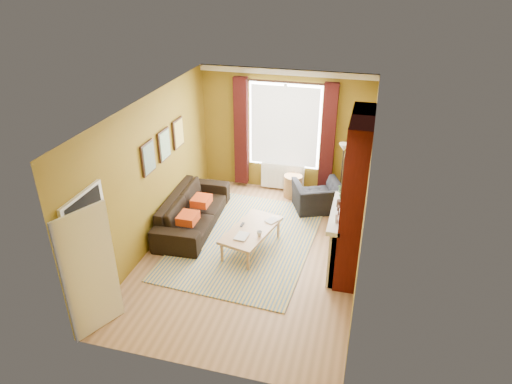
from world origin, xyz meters
TOP-DOWN VIEW (x-y plane):
  - ground at (0.00, 0.00)m, footprint 5.50×5.50m
  - room_walls at (0.64, 0.28)m, footprint 3.82×5.54m
  - striped_rug at (-0.24, 0.36)m, footprint 2.70×3.61m
  - sofa at (-1.42, 0.65)m, footprint 1.04×2.39m
  - armchair at (0.92, 1.91)m, footprint 1.23×1.17m
  - coffee_table at (-0.06, 0.12)m, footprint 0.96×1.46m
  - wicker_stool at (0.29, 2.40)m, footprint 0.48×0.48m
  - floor_lamp at (1.36, 2.21)m, footprint 0.27×0.27m
  - book_a at (-0.25, -0.18)m, footprint 0.24×0.31m
  - book_b at (0.17, 0.53)m, footprint 0.29×0.31m
  - mug at (0.15, -0.08)m, footprint 0.12×0.12m
  - tv_remote at (-0.25, 0.20)m, footprint 0.05×0.15m

SIDE VIEW (x-z plane):
  - ground at x=0.00m, z-range 0.00..0.00m
  - striped_rug at x=-0.24m, z-range 0.00..0.02m
  - wicker_stool at x=0.29m, z-range 0.00..0.51m
  - armchair at x=0.92m, z-range 0.00..0.63m
  - sofa at x=-1.42m, z-range 0.00..0.69m
  - coffee_table at x=-0.06m, z-range 0.18..0.62m
  - book_b at x=0.17m, z-range 0.45..0.47m
  - tv_remote at x=-0.25m, z-range 0.45..0.47m
  - book_a at x=-0.25m, z-range 0.45..0.47m
  - mug at x=0.15m, z-range 0.45..0.54m
  - floor_lamp at x=1.36m, z-range 0.42..1.89m
  - room_walls at x=0.64m, z-range -0.03..2.80m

